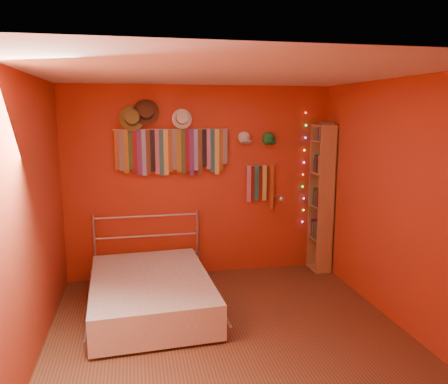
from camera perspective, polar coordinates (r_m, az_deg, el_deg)
ground at (r=4.52m, az=0.63°, el=-18.19°), size 3.50×3.50×0.00m
back_wall at (r=5.76m, az=-3.06°, el=1.30°), size 3.50×0.02×2.50m
right_wall at (r=4.75m, az=21.77°, el=-1.40°), size 0.02×3.50×2.50m
left_wall at (r=4.08m, az=-24.16°, el=-3.44°), size 0.02×3.50×2.50m
ceiling at (r=3.98m, az=0.71°, el=15.29°), size 3.50×3.50×0.02m
tie_rack at (r=5.60m, az=-6.76°, el=5.45°), size 1.45×0.03×0.61m
small_tie_rack at (r=5.88m, az=4.86°, el=1.16°), size 0.40×0.03×0.61m
fedora_olive at (r=5.52m, az=-11.92°, el=9.47°), size 0.31×0.17×0.31m
fedora_brown at (r=5.52m, az=-10.15°, el=10.32°), size 0.32×0.18×0.32m
fedora_white at (r=5.56m, az=-5.49°, el=9.56°), size 0.25×0.14×0.25m
cap_white at (r=5.76m, az=2.64°, el=7.09°), size 0.17×0.22×0.17m
cap_green at (r=5.85m, az=5.83°, el=6.94°), size 0.18×0.22×0.18m
fairy_lights at (r=6.07m, az=10.41°, el=3.04°), size 0.05×0.02×1.53m
reading_lamp at (r=5.79m, az=7.37°, el=-0.86°), size 0.08×0.33×0.10m
bookshelf at (r=6.06m, az=12.97°, el=-0.72°), size 0.25×0.34×2.00m
bed at (r=4.98m, az=-9.54°, el=-12.79°), size 1.43×1.88×0.89m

